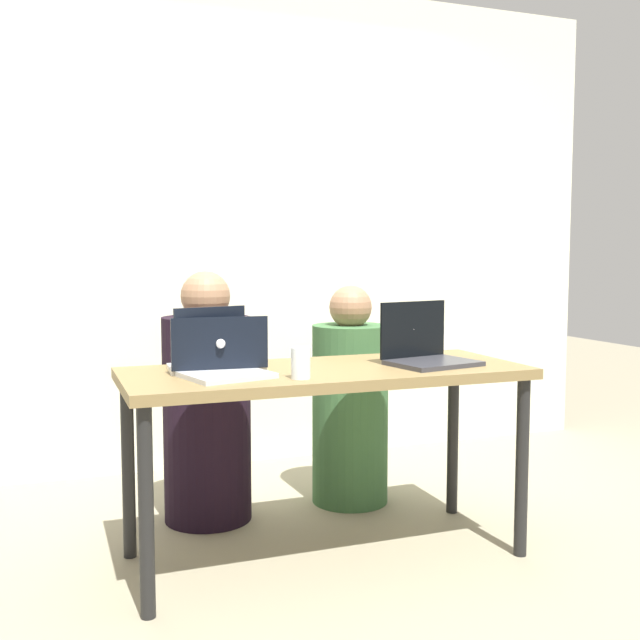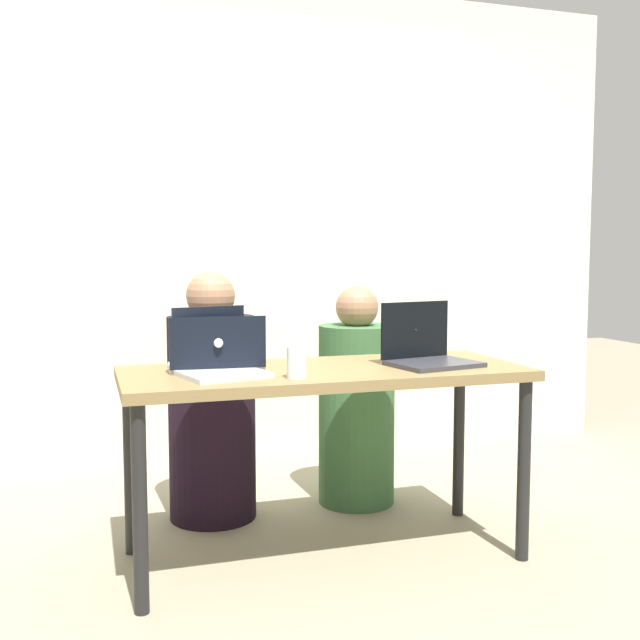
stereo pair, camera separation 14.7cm
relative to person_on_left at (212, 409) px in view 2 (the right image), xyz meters
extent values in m
plane|color=gray|center=(0.34, -0.57, -0.49)|extent=(12.00, 12.00, 0.00)
cube|color=beige|center=(0.34, 0.87, 0.84)|extent=(4.50, 0.10, 2.67)
cube|color=olive|center=(0.34, -0.57, 0.23)|extent=(1.54, 0.62, 0.04)
cylinder|color=black|center=(-0.38, -0.83, -0.14)|extent=(0.05, 0.05, 0.70)
cylinder|color=black|center=(1.06, -0.83, -0.14)|extent=(0.05, 0.05, 0.70)
cylinder|color=black|center=(-0.38, -0.31, -0.14)|extent=(0.05, 0.05, 0.70)
cylinder|color=black|center=(1.06, -0.31, -0.14)|extent=(0.05, 0.05, 0.70)
cylinder|color=black|center=(0.00, 0.00, -0.04)|extent=(0.41, 0.41, 0.90)
sphere|color=#997051|center=(0.00, 0.00, 0.51)|extent=(0.21, 0.21, 0.21)
cylinder|color=#396438|center=(0.69, 0.00, -0.07)|extent=(0.40, 0.40, 0.84)
sphere|color=#997051|center=(0.69, 0.00, 0.44)|extent=(0.20, 0.20, 0.20)
cube|color=silver|center=(-0.06, -0.65, 0.26)|extent=(0.34, 0.31, 0.02)
cube|color=black|center=(-0.09, -0.52, 0.38)|extent=(0.28, 0.08, 0.23)
sphere|color=white|center=(-0.10, -0.51, 0.38)|extent=(0.04, 0.04, 0.04)
cube|color=silver|center=(-0.06, -0.46, 0.26)|extent=(0.37, 0.23, 0.02)
cube|color=black|center=(-0.07, -0.57, 0.37)|extent=(0.35, 0.04, 0.19)
sphere|color=white|center=(-0.07, -0.58, 0.37)|extent=(0.03, 0.03, 0.03)
cube|color=#34343A|center=(0.76, -0.65, 0.26)|extent=(0.37, 0.31, 0.02)
cube|color=black|center=(0.74, -0.53, 0.38)|extent=(0.32, 0.07, 0.23)
sphere|color=white|center=(0.74, -0.51, 0.38)|extent=(0.04, 0.04, 0.04)
cylinder|color=white|center=(0.17, -0.76, 0.31)|extent=(0.07, 0.07, 0.11)
cylinder|color=silver|center=(0.17, -0.76, 0.28)|extent=(0.06, 0.06, 0.06)
camera|label=1|loc=(-0.67, -3.22, 0.69)|focal=42.00mm
camera|label=2|loc=(-0.53, -3.26, 0.69)|focal=42.00mm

